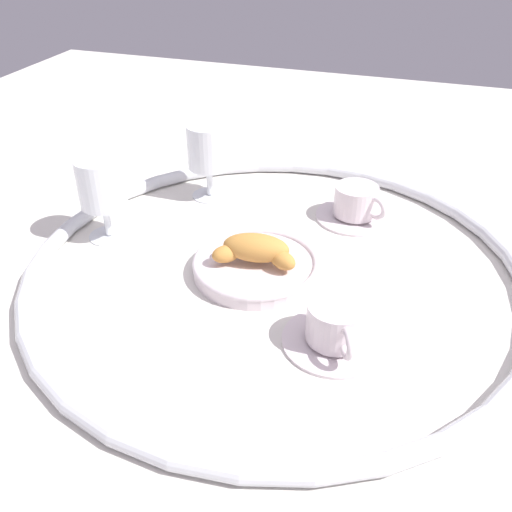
{
  "coord_description": "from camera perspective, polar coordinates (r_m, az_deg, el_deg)",
  "views": [
    {
      "loc": [
        -0.19,
        0.68,
        0.49
      ],
      "look_at": [
        0.03,
        0.01,
        0.03
      ],
      "focal_mm": 39.53,
      "sensor_mm": 36.0,
      "label": 1
    }
  ],
  "objects": [
    {
      "name": "table_chrome_rim",
      "position": [
        0.85,
        2.05,
        -0.98
      ],
      "size": [
        0.75,
        0.75,
        0.02
      ],
      "primitive_type": "torus",
      "color": "silver",
      "rests_on": "ground_plane"
    },
    {
      "name": "pastry_plate",
      "position": [
        0.85,
        -0.0,
        -0.97
      ],
      "size": [
        0.19,
        0.19,
        0.02
      ],
      "color": "silver",
      "rests_on": "ground_plane"
    },
    {
      "name": "juice_glass_left",
      "position": [
        1.04,
        -4.87,
        10.75
      ],
      "size": [
        0.08,
        0.08,
        0.14
      ],
      "color": "white",
      "rests_on": "ground_plane"
    },
    {
      "name": "juice_glass_right",
      "position": [
        0.94,
        -15.37,
        6.87
      ],
      "size": [
        0.08,
        0.08,
        0.14
      ],
      "color": "white",
      "rests_on": "ground_plane"
    },
    {
      "name": "ground_plane",
      "position": [
        0.86,
        2.03,
        -1.64
      ],
      "size": [
        2.2,
        2.2,
        0.0
      ],
      "primitive_type": "plane",
      "color": "silver"
    },
    {
      "name": "croissant_large",
      "position": [
        0.83,
        -0.04,
        0.63
      ],
      "size": [
        0.14,
        0.07,
        0.04
      ],
      "color": "#CC893D",
      "rests_on": "pastry_plate"
    },
    {
      "name": "coffee_cup_near",
      "position": [
        1.0,
        10.08,
        5.11
      ],
      "size": [
        0.14,
        0.14,
        0.06
      ],
      "color": "silver",
      "rests_on": "ground_plane"
    },
    {
      "name": "coffee_cup_far",
      "position": [
        0.73,
        8.08,
        -7.15
      ],
      "size": [
        0.14,
        0.14,
        0.06
      ],
      "color": "silver",
      "rests_on": "ground_plane"
    }
  ]
}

